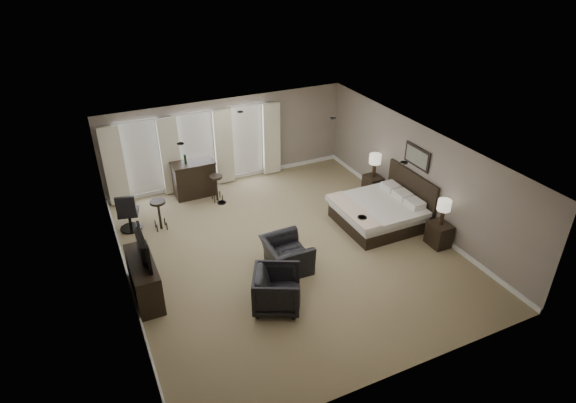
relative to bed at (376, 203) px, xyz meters
name	(u,v)px	position (x,y,z in m)	size (l,w,h in m)	color
room	(287,203)	(-2.58, -0.06, 0.65)	(7.60, 8.60, 2.64)	#807251
window_bay	(197,151)	(-3.58, 4.04, 0.55)	(5.25, 0.20, 2.30)	silver
bed	(376,203)	(0.00, 0.00, 0.00)	(2.06, 1.96, 1.31)	silver
nightstand_near	(439,234)	(0.89, -1.45, -0.35)	(0.45, 0.55, 0.60)	black
nightstand_far	(373,185)	(0.89, 1.45, -0.36)	(0.44, 0.53, 0.58)	black
lamp_near	(443,212)	(0.89, -1.45, 0.28)	(0.32, 0.32, 0.67)	beige
lamp_far	(375,166)	(0.89, 1.45, 0.28)	(0.34, 0.34, 0.70)	beige
wall_art	(417,157)	(1.12, 0.00, 1.10)	(0.04, 0.96, 0.56)	slate
dresser	(144,279)	(-6.03, -0.34, -0.20)	(0.50, 1.56, 0.90)	black
tv	(140,259)	(-6.03, -0.34, 0.32)	(1.12, 0.64, 0.15)	black
armchair_near	(287,250)	(-2.90, -0.70, -0.17)	(1.10, 0.72, 0.96)	black
armchair_far	(277,288)	(-3.63, -1.82, -0.17)	(0.93, 0.88, 0.96)	black
bar_counter	(194,179)	(-3.85, 3.62, -0.12)	(1.21, 0.63, 1.06)	black
bar_stool_left	(160,215)	(-5.17, 2.20, -0.24)	(0.39, 0.39, 0.83)	black
bar_stool_right	(217,188)	(-3.37, 3.04, -0.26)	(0.37, 0.37, 0.78)	black
desk_chair	(128,211)	(-5.90, 2.51, -0.11)	(0.55, 0.55, 1.08)	black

